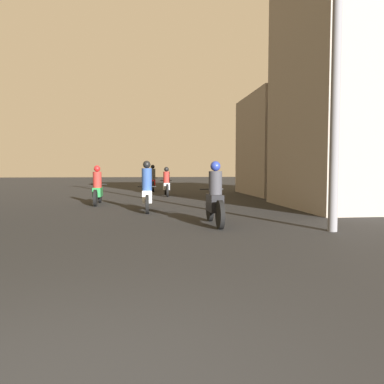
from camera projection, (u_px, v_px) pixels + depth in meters
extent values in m
cylinder|color=black|center=(210.00, 208.00, 9.74)|extent=(0.10, 0.66, 0.66)
cylinder|color=black|center=(220.00, 215.00, 8.43)|extent=(0.10, 0.66, 0.66)
cube|color=black|center=(215.00, 203.00, 9.07)|extent=(0.30, 0.82, 0.42)
cylinder|color=black|center=(212.00, 189.00, 9.48)|extent=(0.60, 0.04, 0.04)
cylinder|color=#2D2D33|center=(215.00, 183.00, 8.96)|extent=(0.32, 0.32, 0.56)
sphere|color=navy|center=(215.00, 166.00, 8.94)|extent=(0.24, 0.24, 0.24)
cylinder|color=black|center=(147.00, 200.00, 12.68)|extent=(0.10, 0.58, 0.58)
cylinder|color=black|center=(147.00, 204.00, 11.37)|extent=(0.10, 0.58, 0.58)
cube|color=silver|center=(147.00, 196.00, 12.01)|extent=(0.30, 0.76, 0.38)
cylinder|color=black|center=(147.00, 187.00, 12.42)|extent=(0.60, 0.04, 0.04)
cylinder|color=navy|center=(147.00, 179.00, 11.90)|extent=(0.32, 0.32, 0.71)
sphere|color=black|center=(147.00, 165.00, 11.87)|extent=(0.24, 0.24, 0.24)
cylinder|color=black|center=(100.00, 195.00, 15.04)|extent=(0.10, 0.61, 0.61)
cylinder|color=black|center=(95.00, 198.00, 13.58)|extent=(0.10, 0.61, 0.61)
cube|color=#1E6B33|center=(98.00, 192.00, 14.30)|extent=(0.30, 0.85, 0.35)
cylinder|color=black|center=(99.00, 184.00, 14.75)|extent=(0.60, 0.04, 0.04)
cylinder|color=maroon|center=(97.00, 180.00, 14.18)|extent=(0.32, 0.32, 0.60)
sphere|color=#A51919|center=(97.00, 169.00, 14.16)|extent=(0.24, 0.24, 0.24)
cylinder|color=black|center=(166.00, 189.00, 19.72)|extent=(0.10, 0.62, 0.62)
cylinder|color=black|center=(167.00, 190.00, 18.24)|extent=(0.10, 0.62, 0.62)
cube|color=#ADADB2|center=(166.00, 186.00, 18.97)|extent=(0.30, 0.78, 0.34)
cylinder|color=black|center=(166.00, 181.00, 19.43)|extent=(0.60, 0.04, 0.04)
cylinder|color=maroon|center=(166.00, 177.00, 18.86)|extent=(0.32, 0.32, 0.57)
sphere|color=black|center=(166.00, 169.00, 18.84)|extent=(0.24, 0.24, 0.24)
cylinder|color=black|center=(153.00, 185.00, 23.53)|extent=(0.10, 0.64, 0.64)
cylinder|color=black|center=(153.00, 187.00, 22.06)|extent=(0.10, 0.64, 0.64)
cube|color=red|center=(153.00, 183.00, 22.78)|extent=(0.30, 0.81, 0.38)
cylinder|color=black|center=(153.00, 178.00, 23.24)|extent=(0.60, 0.04, 0.04)
cylinder|color=#4C514C|center=(153.00, 174.00, 22.67)|extent=(0.32, 0.32, 0.68)
sphere|color=black|center=(153.00, 167.00, 22.64)|extent=(0.24, 0.24, 0.24)
cube|color=gray|center=(360.00, 87.00, 12.95)|extent=(4.91, 5.09, 8.39)
cube|color=gray|center=(298.00, 146.00, 19.90)|extent=(5.48, 5.44, 5.20)
cylinder|color=slate|center=(337.00, 41.00, 7.90)|extent=(0.20, 0.20, 8.11)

